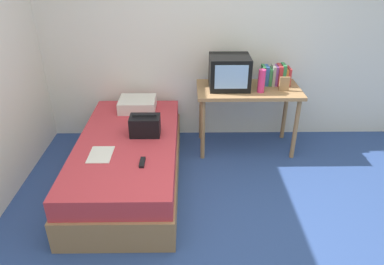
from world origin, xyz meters
TOP-DOWN VIEW (x-y plane):
  - ground_plane at (0.00, 0.00)m, footprint 8.00×8.00m
  - wall_back at (0.00, 2.00)m, footprint 5.20×0.10m
  - bed at (-0.84, 0.90)m, footprint 1.00×2.00m
  - desk at (0.46, 1.57)m, footprint 1.16×0.60m
  - tv at (0.23, 1.59)m, footprint 0.44×0.39m
  - water_bottle at (0.57, 1.45)m, footprint 0.08×0.08m
  - book_row at (0.77, 1.68)m, footprint 0.32×0.17m
  - picture_frame at (0.83, 1.49)m, footprint 0.11×0.02m
  - pillow at (-0.81, 1.61)m, footprint 0.42×0.35m
  - handbag at (-0.66, 1.00)m, footprint 0.30×0.20m
  - magazine at (-1.03, 0.61)m, footprint 0.21×0.29m
  - remote_dark at (-0.63, 0.46)m, footprint 0.04×0.16m

SIDE VIEW (x-z plane):
  - ground_plane at x=0.00m, z-range 0.00..0.00m
  - bed at x=-0.84m, z-range 0.00..0.49m
  - magazine at x=-1.03m, z-range 0.49..0.50m
  - remote_dark at x=-0.63m, z-range 0.49..0.52m
  - pillow at x=-0.81m, z-range 0.49..0.63m
  - handbag at x=-0.66m, z-range 0.48..0.71m
  - desk at x=0.46m, z-range 0.28..1.05m
  - picture_frame at x=0.83m, z-range 0.77..0.93m
  - book_row at x=0.77m, z-range 0.76..1.00m
  - water_bottle at x=0.57m, z-range 0.77..1.02m
  - tv at x=0.23m, z-range 0.77..1.13m
  - wall_back at x=0.00m, z-range 0.00..2.60m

